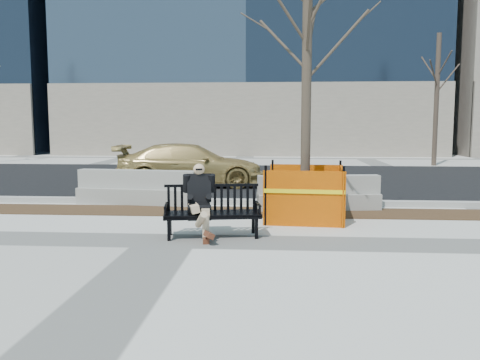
% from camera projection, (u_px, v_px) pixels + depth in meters
% --- Properties ---
extents(ground, '(120.00, 120.00, 0.00)m').
position_uv_depth(ground, '(167.00, 241.00, 7.79)').
color(ground, beige).
rests_on(ground, ground).
extents(mulch_strip, '(40.00, 1.20, 0.02)m').
position_uv_depth(mulch_strip, '(194.00, 211.00, 10.37)').
color(mulch_strip, '#47301C').
rests_on(mulch_strip, ground).
extents(asphalt_street, '(60.00, 10.40, 0.01)m').
position_uv_depth(asphalt_street, '(225.00, 178.00, 16.51)').
color(asphalt_street, black).
rests_on(asphalt_street, ground).
extents(curb, '(60.00, 0.25, 0.12)m').
position_uv_depth(curb, '(201.00, 201.00, 11.31)').
color(curb, '#9E9B93').
rests_on(curb, ground).
extents(bench, '(1.65, 0.82, 0.84)m').
position_uv_depth(bench, '(213.00, 237.00, 8.06)').
color(bench, black).
rests_on(bench, ground).
extents(seated_man, '(0.63, 0.90, 1.17)m').
position_uv_depth(seated_man, '(200.00, 236.00, 8.09)').
color(seated_man, black).
rests_on(seated_man, ground).
extents(tree_fence, '(2.33, 2.33, 5.40)m').
position_uv_depth(tree_fence, '(304.00, 219.00, 9.51)').
color(tree_fence, '#F46200').
rests_on(tree_fence, ground).
extents(sedan, '(4.38, 2.11, 1.23)m').
position_uv_depth(sedan, '(191.00, 186.00, 14.55)').
color(sedan, '#A58848').
rests_on(sedan, ground).
extents(jersey_barrier_left, '(2.76, 0.85, 0.78)m').
position_uv_depth(jersey_barrier_left, '(137.00, 204.00, 11.33)').
color(jersey_barrier_left, gray).
rests_on(jersey_barrier_left, ground).
extents(jersey_barrier_right, '(2.61, 0.86, 0.74)m').
position_uv_depth(jersey_barrier_right, '(318.00, 210.00, 10.60)').
color(jersey_barrier_right, gray).
rests_on(jersey_barrier_right, ground).
extents(far_tree_right, '(2.73, 2.73, 6.02)m').
position_uv_depth(far_tree_right, '(434.00, 165.00, 21.62)').
color(far_tree_right, '#4A3B2F').
rests_on(far_tree_right, ground).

